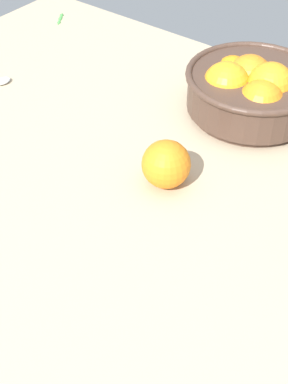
% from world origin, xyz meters
% --- Properties ---
extents(ground_plane, '(1.44, 1.03, 0.03)m').
position_xyz_m(ground_plane, '(0.00, 0.00, -0.01)').
color(ground_plane, tan).
extents(fruit_bowl, '(0.25, 0.25, 0.11)m').
position_xyz_m(fruit_bowl, '(-0.04, 0.33, 0.05)').
color(fruit_bowl, '#473328').
rests_on(fruit_bowl, ground_plane).
extents(loose_orange_0, '(0.08, 0.08, 0.08)m').
position_xyz_m(loose_orange_0, '(-0.04, 0.08, 0.04)').
color(loose_orange_0, orange).
rests_on(loose_orange_0, ground_plane).
extents(herb_sprig_1, '(0.04, 0.05, 0.01)m').
position_xyz_m(herb_sprig_1, '(-0.60, 0.41, 0.00)').
color(herb_sprig_1, '#439041').
rests_on(herb_sprig_1, ground_plane).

